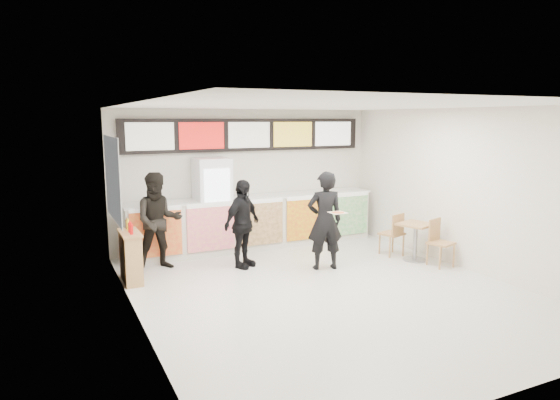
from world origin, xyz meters
TOP-DOWN VIEW (x-y plane):
  - floor at (0.00, 0.00)m, footprint 7.00×7.00m
  - ceiling at (0.00, 0.00)m, footprint 7.00×7.00m
  - wall_back at (0.00, 3.50)m, footprint 6.00×0.00m
  - wall_left at (-3.00, 0.00)m, footprint 0.00×7.00m
  - wall_right at (3.00, 0.00)m, footprint 0.00×7.00m
  - service_counter at (0.00, 3.09)m, footprint 5.56×0.77m
  - menu_board at (0.00, 3.41)m, footprint 5.50×0.14m
  - drinks_fridge at (-0.93, 3.11)m, footprint 0.70×0.67m
  - mirror_panel at (-2.99, 2.45)m, footprint 0.01×2.00m
  - customer_main at (0.59, 1.10)m, footprint 0.76×0.59m
  - customer_left at (-2.21, 2.43)m, footprint 0.95×0.77m
  - customer_mid at (-0.77, 1.85)m, footprint 1.05×0.87m
  - pizza_slice at (0.59, 0.65)m, footprint 0.36×0.36m
  - cafe_table at (2.50, 0.79)m, footprint 0.88×1.58m
  - condiment_ledge at (-2.82, 1.87)m, footprint 0.32×0.79m

SIDE VIEW (x-z plane):
  - floor at x=0.00m, z-range 0.00..0.00m
  - condiment_ledge at x=-2.82m, z-range -0.08..0.98m
  - cafe_table at x=2.50m, z-range 0.08..0.97m
  - service_counter at x=0.00m, z-range 0.00..1.14m
  - customer_mid at x=-0.77m, z-range 0.00..1.68m
  - customer_left at x=-2.21m, z-range 0.00..1.82m
  - customer_main at x=0.59m, z-range 0.00..1.85m
  - drinks_fridge at x=-0.93m, z-range 0.00..2.00m
  - pizza_slice at x=0.59m, z-range 1.15..1.17m
  - wall_back at x=0.00m, z-range -1.50..4.50m
  - wall_left at x=-3.00m, z-range -2.00..5.00m
  - wall_right at x=3.00m, z-range -2.00..5.00m
  - mirror_panel at x=-2.99m, z-range 1.00..2.50m
  - menu_board at x=0.00m, z-range 2.10..2.80m
  - ceiling at x=0.00m, z-range 3.00..3.00m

